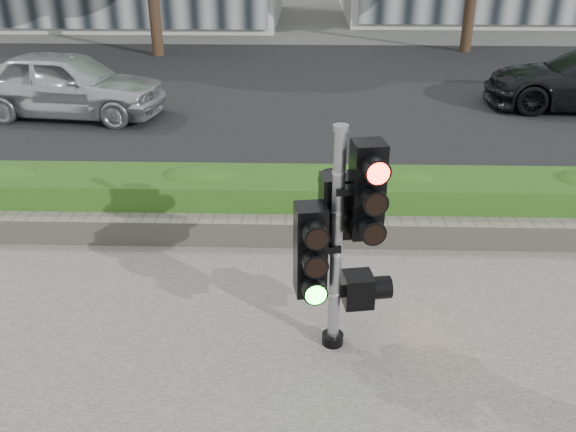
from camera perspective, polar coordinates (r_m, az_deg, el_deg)
The scene contains 7 objects.
ground at distance 6.49m, azimuth -0.77°, elevation -10.66°, with size 120.00×120.00×0.00m, color #51514C.
road at distance 15.70m, azimuth 0.77°, elevation 11.57°, with size 60.00×13.00×0.02m, color black.
curb at distance 9.19m, azimuth 0.04°, elevation 1.37°, with size 60.00×0.25×0.12m, color gray.
stone_wall at distance 8.01m, azimuth -0.22°, elevation -1.40°, with size 12.00×0.32×0.34m, color gray.
hedge at distance 8.52m, azimuth -0.08°, elevation 1.61°, with size 12.00×1.00×0.68m, color #4F922D.
traffic_signal at distance 5.65m, azimuth 4.83°, elevation -1.32°, with size 0.82×0.65×2.28m.
car_silver at distance 14.21m, azimuth -19.98°, elevation 11.53°, with size 1.68×4.17×1.42m, color silver.
Camera 1 is at (0.24, -5.22, 3.85)m, focal length 38.00 mm.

